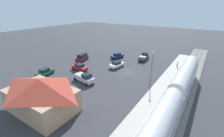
% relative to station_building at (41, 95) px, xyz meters
% --- Properties ---
extents(ground_plane, '(200.00, 200.00, 0.00)m').
position_rel_station_building_xyz_m(ground_plane, '(-4.00, -22.00, -2.90)').
color(ground_plane, '#38383D').
extents(railway_track, '(4.80, 70.00, 0.30)m').
position_rel_station_building_xyz_m(railway_track, '(-18.00, -22.00, -2.80)').
color(railway_track, slate).
rests_on(railway_track, ground).
extents(platform, '(3.20, 46.00, 0.30)m').
position_rel_station_building_xyz_m(platform, '(-14.00, -22.00, -2.75)').
color(platform, '#B7B2A8').
rests_on(platform, ground).
extents(station_building, '(11.53, 7.82, 5.57)m').
position_rel_station_building_xyz_m(station_building, '(0.00, 0.00, 0.00)').
color(station_building, tan).
rests_on(station_building, ground).
extents(pedestrian_on_platform, '(0.36, 0.36, 1.71)m').
position_rel_station_building_xyz_m(pedestrian_on_platform, '(-14.30, -31.71, -1.62)').
color(pedestrian_on_platform, '#333338').
rests_on(pedestrian_on_platform, platform).
extents(sedan_white, '(2.45, 4.71, 1.74)m').
position_rel_station_building_xyz_m(sedan_white, '(-0.06, -23.10, -2.02)').
color(sedan_white, white).
rests_on(sedan_white, ground).
extents(sedan_navy, '(2.73, 4.78, 1.74)m').
position_rel_station_building_xyz_m(sedan_navy, '(4.03, -30.27, -2.02)').
color(sedan_navy, navy).
rests_on(sedan_navy, ground).
extents(sedan_red, '(4.65, 2.58, 1.74)m').
position_rel_station_building_xyz_m(sedan_red, '(7.14, -16.05, -2.02)').
color(sedan_red, red).
rests_on(sedan_red, ground).
extents(pickup_silver, '(5.66, 3.20, 2.14)m').
position_rel_station_building_xyz_m(pickup_silver, '(1.42, -11.47, -1.87)').
color(pickup_silver, silver).
rests_on(pickup_silver, ground).
extents(pickup_charcoal, '(2.46, 5.56, 2.14)m').
position_rel_station_building_xyz_m(pickup_charcoal, '(-3.87, -33.50, -1.87)').
color(pickup_charcoal, '#47494F').
rests_on(pickup_charcoal, ground).
extents(suv_maroon, '(3.05, 5.22, 2.22)m').
position_rel_station_building_xyz_m(suv_maroon, '(11.98, -22.30, -1.75)').
color(suv_maroon, maroon).
rests_on(suv_maroon, ground).
extents(sedan_green, '(2.44, 4.71, 1.74)m').
position_rel_station_building_xyz_m(sedan_green, '(11.94, -8.90, -2.02)').
color(sedan_green, '#236638').
rests_on(sedan_green, ground).
extents(light_pole_near_platform, '(0.44, 0.44, 7.14)m').
position_rel_station_building_xyz_m(light_pole_near_platform, '(-11.20, -19.14, 1.65)').
color(light_pole_near_platform, '#515156').
rests_on(light_pole_near_platform, ground).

